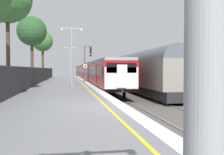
# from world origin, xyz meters

# --- Properties ---
(ground) EXTENTS (17.40, 110.00, 1.21)m
(ground) POSITION_xyz_m (2.64, 0.00, -0.61)
(ground) COLOR slate
(commuter_train_at_platform) EXTENTS (2.83, 63.79, 3.81)m
(commuter_train_at_platform) POSITION_xyz_m (2.10, 39.78, 1.27)
(commuter_train_at_platform) COLOR maroon
(commuter_train_at_platform) RESTS_ON ground
(freight_train_adjacent_track) EXTENTS (2.60, 57.27, 4.63)m
(freight_train_adjacent_track) POSITION_xyz_m (6.10, 34.54, 1.53)
(freight_train_adjacent_track) COLOR #232326
(freight_train_adjacent_track) RESTS_ON ground
(signal_gantry) EXTENTS (1.10, 0.24, 5.01)m
(signal_gantry) POSITION_xyz_m (0.62, 25.15, 3.13)
(signal_gantry) COLOR #47474C
(signal_gantry) RESTS_ON ground
(speed_limit_sign) EXTENTS (0.59, 0.08, 2.42)m
(speed_limit_sign) POSITION_xyz_m (0.25, 22.70, 1.55)
(speed_limit_sign) COLOR #59595B
(speed_limit_sign) RESTS_ON ground
(platform_lamp_mid) EXTENTS (2.00, 0.20, 5.57)m
(platform_lamp_mid) POSITION_xyz_m (-1.68, 12.59, 3.29)
(platform_lamp_mid) COLOR #93999E
(platform_lamp_mid) RESTS_ON ground
(platform_lamp_far) EXTENTS (2.00, 0.20, 5.77)m
(platform_lamp_far) POSITION_xyz_m (-1.68, 36.32, 3.39)
(platform_lamp_far) COLOR #93999E
(platform_lamp_far) RESTS_ON ground
(background_tree_left) EXTENTS (3.64, 3.64, 8.81)m
(background_tree_left) POSITION_xyz_m (-6.51, 8.80, 6.84)
(background_tree_left) COLOR #473323
(background_tree_left) RESTS_ON ground
(background_tree_centre) EXTENTS (3.84, 3.84, 8.92)m
(background_tree_centre) POSITION_xyz_m (-6.56, 39.15, 6.85)
(background_tree_centre) COLOR #473323
(background_tree_centre) RESTS_ON ground
(background_tree_right) EXTENTS (3.96, 3.96, 8.82)m
(background_tree_right) POSITION_xyz_m (-6.75, 24.85, 6.66)
(background_tree_right) COLOR #473323
(background_tree_right) RESTS_ON ground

